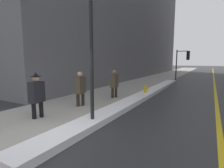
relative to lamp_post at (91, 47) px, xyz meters
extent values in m
plane|color=#2D2D30|center=(-0.30, -1.44, -2.59)|extent=(160.00, 160.00, 0.00)
cube|color=#9E9B93|center=(-2.30, 13.56, -2.58)|extent=(4.00, 80.00, 0.01)
cube|color=gold|center=(3.70, 13.56, -2.58)|extent=(0.16, 80.00, 0.00)
cube|color=white|center=(-0.05, 5.34, -2.48)|extent=(0.85, 16.50, 0.22)
cylinder|color=black|center=(0.00, 0.00, -0.58)|extent=(0.12, 0.12, 4.02)
cylinder|color=black|center=(0.11, 14.87, -0.95)|extent=(0.11, 0.11, 3.27)
cylinder|color=black|center=(0.66, 14.87, 0.54)|extent=(1.10, 0.07, 0.07)
cube|color=black|center=(1.21, 14.87, 0.09)|extent=(0.30, 0.20, 0.90)
sphere|color=red|center=(1.21, 14.99, 0.37)|extent=(0.19, 0.19, 0.19)
sphere|color=orange|center=(1.21, 14.99, 0.09)|extent=(0.19, 0.19, 0.19)
sphere|color=green|center=(1.21, 14.99, -0.20)|extent=(0.19, 0.19, 0.19)
cylinder|color=black|center=(-2.16, -0.31, -2.15)|extent=(0.15, 0.15, 0.88)
cylinder|color=black|center=(-2.25, -0.56, -2.15)|extent=(0.15, 0.15, 0.88)
cube|color=black|center=(-2.20, -0.44, -1.59)|extent=(0.37, 0.56, 0.77)
sphere|color=tan|center=(-2.20, -0.44, -1.07)|extent=(0.24, 0.24, 0.24)
cylinder|color=black|center=(-2.20, -0.44, -1.00)|extent=(0.37, 0.37, 0.01)
cone|color=black|center=(-2.20, -0.44, -0.93)|extent=(0.23, 0.23, 0.14)
cylinder|color=#2A241B|center=(-1.92, 1.87, -2.14)|extent=(0.15, 0.15, 0.88)
cylinder|color=#2A241B|center=(-2.01, 1.62, -2.14)|extent=(0.15, 0.15, 0.88)
cube|color=#473D2D|center=(-1.97, 1.75, -1.58)|extent=(0.37, 0.57, 0.77)
sphere|color=tan|center=(-1.97, 1.75, -1.05)|extent=(0.24, 0.24, 0.24)
cylinder|color=#2A241B|center=(-1.43, 4.32, -2.15)|extent=(0.15, 0.15, 0.87)
cylinder|color=#2A241B|center=(-1.53, 4.08, -2.15)|extent=(0.15, 0.15, 0.87)
cube|color=#473D2D|center=(-1.48, 4.20, -1.60)|extent=(0.36, 0.55, 0.76)
sphere|color=#8C664C|center=(-1.48, 4.20, -1.09)|extent=(0.23, 0.23, 0.23)
cube|color=black|center=(-1.52, 4.56, -1.76)|extent=(0.12, 0.23, 0.28)
cylinder|color=gold|center=(-0.05, 5.57, -2.31)|extent=(0.20, 0.20, 0.55)
sphere|color=gold|center=(-0.05, 5.57, -1.98)|extent=(0.18, 0.18, 0.18)
camera|label=1|loc=(3.35, -4.57, -0.44)|focal=28.00mm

